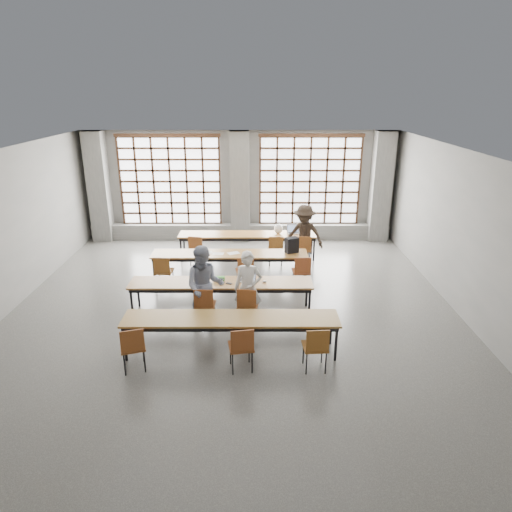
# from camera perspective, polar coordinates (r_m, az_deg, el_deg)

# --- Properties ---
(floor) EXTENTS (11.00, 11.00, 0.00)m
(floor) POSITION_cam_1_polar(r_m,az_deg,el_deg) (10.33, -2.85, -6.93)
(floor) COLOR #4E4E4B
(floor) RESTS_ON ground
(ceiling) EXTENTS (11.00, 11.00, 0.00)m
(ceiling) POSITION_cam_1_polar(r_m,az_deg,el_deg) (9.28, -3.23, 12.69)
(ceiling) COLOR silver
(ceiling) RESTS_ON floor
(wall_back) EXTENTS (10.00, 0.00, 10.00)m
(wall_back) POSITION_cam_1_polar(r_m,az_deg,el_deg) (14.99, -2.00, 8.80)
(wall_back) COLOR slate
(wall_back) RESTS_ON floor
(wall_front) EXTENTS (10.00, 0.00, 10.00)m
(wall_front) POSITION_cam_1_polar(r_m,az_deg,el_deg) (4.75, -6.44, -18.42)
(wall_front) COLOR slate
(wall_front) RESTS_ON floor
(wall_right) EXTENTS (0.00, 11.00, 11.00)m
(wall_right) POSITION_cam_1_polar(r_m,az_deg,el_deg) (10.64, 24.96, 2.14)
(wall_right) COLOR slate
(wall_right) RESTS_ON floor
(column_left) EXTENTS (0.60, 0.55, 3.50)m
(column_left) POSITION_cam_1_polar(r_m,az_deg,el_deg) (15.53, -19.04, 8.12)
(column_left) COLOR #595956
(column_left) RESTS_ON floor
(column_mid) EXTENTS (0.60, 0.55, 3.50)m
(column_mid) POSITION_cam_1_polar(r_m,az_deg,el_deg) (14.71, -2.03, 8.58)
(column_mid) COLOR #595956
(column_mid) RESTS_ON floor
(column_right) EXTENTS (0.60, 0.55, 3.50)m
(column_right) POSITION_cam_1_polar(r_m,az_deg,el_deg) (15.24, 15.32, 8.29)
(column_right) COLOR #595956
(column_right) RESTS_ON floor
(window_left) EXTENTS (3.32, 0.12, 3.00)m
(window_left) POSITION_cam_1_polar(r_m,az_deg,el_deg) (15.12, -10.67, 9.15)
(window_left) COLOR white
(window_left) RESTS_ON wall_back
(window_right) EXTENTS (3.32, 0.12, 3.00)m
(window_right) POSITION_cam_1_polar(r_m,az_deg,el_deg) (14.97, 6.74, 9.25)
(window_right) COLOR white
(window_right) RESTS_ON wall_back
(sill_ledge) EXTENTS (9.80, 0.35, 0.50)m
(sill_ledge) POSITION_cam_1_polar(r_m,az_deg,el_deg) (15.16, -1.95, 3.08)
(sill_ledge) COLOR #595956
(sill_ledge) RESTS_ON floor
(desk_row_a) EXTENTS (4.00, 0.70, 0.73)m
(desk_row_a) POSITION_cam_1_polar(r_m,az_deg,el_deg) (13.32, -1.06, 2.52)
(desk_row_a) COLOR brown
(desk_row_a) RESTS_ON floor
(desk_row_b) EXTENTS (4.00, 0.70, 0.73)m
(desk_row_b) POSITION_cam_1_polar(r_m,az_deg,el_deg) (11.76, -3.31, 0.06)
(desk_row_b) COLOR brown
(desk_row_b) RESTS_ON floor
(desk_row_c) EXTENTS (4.00, 0.70, 0.73)m
(desk_row_c) POSITION_cam_1_polar(r_m,az_deg,el_deg) (10.05, -4.37, -3.59)
(desk_row_c) COLOR brown
(desk_row_c) RESTS_ON floor
(desk_row_d) EXTENTS (4.00, 0.70, 0.73)m
(desk_row_d) POSITION_cam_1_polar(r_m,az_deg,el_deg) (8.54, -3.15, -8.08)
(desk_row_d) COLOR brown
(desk_row_d) RESTS_ON floor
(chair_back_left) EXTENTS (0.49, 0.49, 0.88)m
(chair_back_left) POSITION_cam_1_polar(r_m,az_deg,el_deg) (12.87, -7.42, 1.11)
(chair_back_left) COLOR brown
(chair_back_left) RESTS_ON floor
(chair_back_mid) EXTENTS (0.42, 0.43, 0.88)m
(chair_back_mid) POSITION_cam_1_polar(r_m,az_deg,el_deg) (12.78, 2.48, 1.12)
(chair_back_mid) COLOR brown
(chair_back_mid) RESTS_ON floor
(chair_back_right) EXTENTS (0.47, 0.47, 0.88)m
(chair_back_right) POSITION_cam_1_polar(r_m,az_deg,el_deg) (12.84, 6.01, 1.12)
(chair_back_right) COLOR brown
(chair_back_right) RESTS_ON floor
(chair_mid_left) EXTENTS (0.45, 0.45, 0.88)m
(chair_mid_left) POSITION_cam_1_polar(r_m,az_deg,el_deg) (11.43, -11.53, -1.63)
(chair_mid_left) COLOR brown
(chair_mid_left) RESTS_ON floor
(chair_mid_centre) EXTENTS (0.48, 0.48, 0.88)m
(chair_mid_centre) POSITION_cam_1_polar(r_m,az_deg,el_deg) (11.21, -1.37, -1.66)
(chair_mid_centre) COLOR brown
(chair_mid_centre) RESTS_ON floor
(chair_mid_right) EXTENTS (0.45, 0.45, 0.88)m
(chair_mid_right) POSITION_cam_1_polar(r_m,az_deg,el_deg) (11.26, 5.75, -1.65)
(chair_mid_right) COLOR maroon
(chair_mid_right) RESTS_ON floor
(chair_front_left) EXTENTS (0.44, 0.44, 0.88)m
(chair_front_left) POSITION_cam_1_polar(r_m,az_deg,el_deg) (9.56, -6.44, -5.80)
(chair_front_left) COLOR brown
(chair_front_left) RESTS_ON floor
(chair_front_right) EXTENTS (0.48, 0.48, 0.88)m
(chair_front_right) POSITION_cam_1_polar(r_m,az_deg,el_deg) (9.50, -1.07, -5.84)
(chair_front_right) COLOR brown
(chair_front_right) RESTS_ON floor
(chair_near_left) EXTENTS (0.53, 0.53, 0.88)m
(chair_near_left) POSITION_cam_1_polar(r_m,az_deg,el_deg) (8.33, -15.16, -10.63)
(chair_near_left) COLOR brown
(chair_near_left) RESTS_ON floor
(chair_near_mid) EXTENTS (0.48, 0.49, 0.88)m
(chair_near_mid) POSITION_cam_1_polar(r_m,az_deg,el_deg) (8.05, -1.82, -11.00)
(chair_near_mid) COLOR maroon
(chair_near_mid) RESTS_ON floor
(chair_near_right) EXTENTS (0.45, 0.45, 0.88)m
(chair_near_right) POSITION_cam_1_polar(r_m,az_deg,el_deg) (8.11, 7.51, -10.92)
(chair_near_right) COLOR brown
(chair_near_right) RESTS_ON floor
(student_male) EXTENTS (0.61, 0.43, 1.60)m
(student_male) POSITION_cam_1_polar(r_m,az_deg,el_deg) (9.51, -0.99, -4.06)
(student_male) COLOR silver
(student_male) RESTS_ON floor
(student_female) EXTENTS (0.87, 0.69, 1.72)m
(student_female) POSITION_cam_1_polar(r_m,az_deg,el_deg) (9.54, -6.42, -3.72)
(student_female) COLOR #19254C
(student_female) RESTS_ON floor
(student_back) EXTENTS (1.26, 1.02, 1.71)m
(student_back) POSITION_cam_1_polar(r_m,az_deg,el_deg) (12.86, 6.05, 2.64)
(student_back) COLOR black
(student_back) RESTS_ON floor
(laptop_front) EXTENTS (0.46, 0.43, 0.26)m
(laptop_front) POSITION_cam_1_polar(r_m,az_deg,el_deg) (10.06, -1.08, -2.70)
(laptop_front) COLOR #B7B7BC
(laptop_front) RESTS_ON desk_row_c
(laptop_back) EXTENTS (0.38, 0.33, 0.26)m
(laptop_back) POSITION_cam_1_polar(r_m,az_deg,el_deg) (13.43, 4.69, 3.17)
(laptop_back) COLOR #B1B1B6
(laptop_back) RESTS_ON desk_row_a
(mouse) EXTENTS (0.10, 0.07, 0.04)m
(mouse) POSITION_cam_1_polar(r_m,az_deg,el_deg) (9.97, 1.07, -3.20)
(mouse) COLOR silver
(mouse) RESTS_ON desk_row_c
(green_box) EXTENTS (0.25, 0.09, 0.09)m
(green_box) POSITION_cam_1_polar(r_m,az_deg,el_deg) (10.08, -4.64, -2.83)
(green_box) COLOR green
(green_box) RESTS_ON desk_row_c
(phone) EXTENTS (0.14, 0.11, 0.01)m
(phone) POSITION_cam_1_polar(r_m,az_deg,el_deg) (9.91, -3.39, -3.44)
(phone) COLOR black
(phone) RESTS_ON desk_row_c
(paper_sheet_a) EXTENTS (0.32, 0.25, 0.00)m
(paper_sheet_a) POSITION_cam_1_polar(r_m,az_deg,el_deg) (11.84, -6.20, 0.45)
(paper_sheet_a) COLOR white
(paper_sheet_a) RESTS_ON desk_row_b
(paper_sheet_b) EXTENTS (0.31, 0.23, 0.00)m
(paper_sheet_b) POSITION_cam_1_polar(r_m,az_deg,el_deg) (11.72, -4.79, 0.28)
(paper_sheet_b) COLOR white
(paper_sheet_b) RESTS_ON desk_row_b
(paper_sheet_c) EXTENTS (0.36, 0.32, 0.00)m
(paper_sheet_c) POSITION_cam_1_polar(r_m,az_deg,el_deg) (11.74, -2.83, 0.37)
(paper_sheet_c) COLOR silver
(paper_sheet_c) RESTS_ON desk_row_b
(backpack) EXTENTS (0.37, 0.31, 0.40)m
(backpack) POSITION_cam_1_polar(r_m,az_deg,el_deg) (11.74, 4.50, 1.37)
(backpack) COLOR black
(backpack) RESTS_ON desk_row_b
(plastic_bag) EXTENTS (0.27, 0.22, 0.29)m
(plastic_bag) POSITION_cam_1_polar(r_m,az_deg,el_deg) (13.32, 2.81, 3.44)
(plastic_bag) COLOR white
(plastic_bag) RESTS_ON desk_row_a
(red_pouch) EXTENTS (0.21, 0.11, 0.06)m
(red_pouch) POSITION_cam_1_polar(r_m,az_deg,el_deg) (8.41, -15.17, -10.58)
(red_pouch) COLOR maroon
(red_pouch) RESTS_ON chair_near_left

